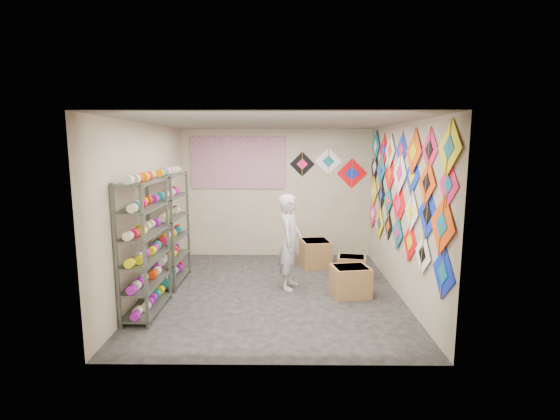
{
  "coord_description": "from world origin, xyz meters",
  "views": [
    {
      "loc": [
        0.16,
        -6.33,
        2.35
      ],
      "look_at": [
        0.1,
        0.3,
        1.3
      ],
      "focal_mm": 26.0,
      "sensor_mm": 36.0,
      "label": 1
    }
  ],
  "objects_px": {
    "shelf_rack_back": "(170,229)",
    "carton_c": "(315,253)",
    "shelf_rack_front": "(145,247)",
    "shopkeeper": "(290,242)",
    "carton_a": "(350,281)",
    "carton_b": "(352,267)"
  },
  "relations": [
    {
      "from": "carton_a",
      "to": "carton_c",
      "type": "relative_size",
      "value": 0.95
    },
    {
      "from": "shelf_rack_front",
      "to": "shelf_rack_back",
      "type": "height_order",
      "value": "same"
    },
    {
      "from": "carton_a",
      "to": "shopkeeper",
      "type": "bearing_deg",
      "value": 150.25
    },
    {
      "from": "carton_c",
      "to": "shelf_rack_back",
      "type": "bearing_deg",
      "value": -168.62
    },
    {
      "from": "shelf_rack_back",
      "to": "carton_c",
      "type": "distance_m",
      "value": 2.82
    },
    {
      "from": "shelf_rack_front",
      "to": "carton_c",
      "type": "relative_size",
      "value": 3.15
    },
    {
      "from": "shelf_rack_back",
      "to": "carton_b",
      "type": "bearing_deg",
      "value": 4.03
    },
    {
      "from": "shelf_rack_front",
      "to": "shopkeeper",
      "type": "relative_size",
      "value": 1.21
    },
    {
      "from": "shelf_rack_front",
      "to": "shopkeeper",
      "type": "bearing_deg",
      "value": 26.63
    },
    {
      "from": "shopkeeper",
      "to": "carton_b",
      "type": "height_order",
      "value": "shopkeeper"
    },
    {
      "from": "shopkeeper",
      "to": "carton_b",
      "type": "bearing_deg",
      "value": -51.71
    },
    {
      "from": "shelf_rack_front",
      "to": "shelf_rack_back",
      "type": "distance_m",
      "value": 1.3
    },
    {
      "from": "carton_b",
      "to": "carton_c",
      "type": "bearing_deg",
      "value": 139.76
    },
    {
      "from": "carton_a",
      "to": "carton_c",
      "type": "distance_m",
      "value": 1.64
    },
    {
      "from": "carton_c",
      "to": "carton_a",
      "type": "bearing_deg",
      "value": -83.69
    },
    {
      "from": "shelf_rack_back",
      "to": "carton_b",
      "type": "relative_size",
      "value": 3.83
    },
    {
      "from": "shelf_rack_back",
      "to": "carton_c",
      "type": "xyz_separation_m",
      "value": [
        2.56,
        0.95,
        -0.69
      ]
    },
    {
      "from": "shopkeeper",
      "to": "carton_b",
      "type": "relative_size",
      "value": 3.18
    },
    {
      "from": "shelf_rack_back",
      "to": "shopkeeper",
      "type": "relative_size",
      "value": 1.21
    },
    {
      "from": "carton_a",
      "to": "carton_c",
      "type": "xyz_separation_m",
      "value": [
        -0.43,
        1.58,
        0.03
      ]
    },
    {
      "from": "shelf_rack_front",
      "to": "shopkeeper",
      "type": "xyz_separation_m",
      "value": [
        2.05,
        1.03,
        -0.16
      ]
    },
    {
      "from": "shelf_rack_front",
      "to": "carton_a",
      "type": "bearing_deg",
      "value": 12.68
    }
  ]
}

